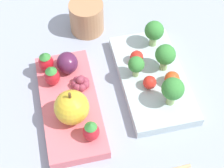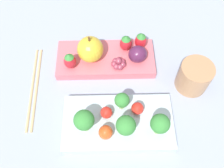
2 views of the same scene
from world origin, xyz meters
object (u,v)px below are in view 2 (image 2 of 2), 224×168
Objects in this scene: broccoli_floret_2 at (160,124)px; bento_box_fruit at (107,59)px; grape_cluster at (119,63)px; strawberry_1 at (141,40)px; apple at (90,49)px; bento_box_savoury at (118,123)px; strawberry_2 at (126,43)px; broccoli_floret_3 at (122,101)px; plum at (138,54)px; cherry_tomato_1 at (137,108)px; broccoli_floret_0 at (84,120)px; broccoli_floret_1 at (126,126)px; cherry_tomato_2 at (106,113)px; drinking_cup at (194,77)px; chopsticks_pair at (34,87)px; cherry_tomato_0 at (106,132)px; strawberry_0 at (70,61)px.

bento_box_fruit is at bearing -68.06° from broccoli_floret_2.
bento_box_fruit is 0.04m from grape_cluster.
broccoli_floret_2 is at bearing 88.66° from strawberry_1.
apple is 0.07m from grape_cluster.
strawberry_2 reaches higher than bento_box_savoury.
broccoli_floret_3 is 1.08× the size of plum.
bento_box_fruit is 4.14× the size of broccoli_floret_2.
cherry_tomato_1 reaches higher than bento_box_savoury.
bento_box_savoury is 3.90× the size of broccoli_floret_0.
strawberry_2 is (-0.11, -0.18, -0.02)m from broccoli_floret_0.
broccoli_floret_1 and broccoli_floret_2 have the same top height.
apple is at bearing -82.87° from cherry_tomato_2.
drinking_cup is at bearing 148.05° from plum.
drinking_cup is at bearing 142.21° from strawberry_2.
broccoli_floret_1 is at bearing 143.50° from chopsticks_pair.
strawberry_2 is (-0.03, -0.20, -0.02)m from broccoli_floret_1.
drinking_cup reaches higher than chopsticks_pair.
strawberry_2 reaches higher than cherry_tomato_0.
cherry_tomato_2 is at bearing 68.57° from strawberry_2.
cherry_tomato_0 is at bearing 81.46° from cherry_tomato_2.
cherry_tomato_2 is at bearing 0.82° from cherry_tomato_1.
broccoli_floret_0 is 2.17× the size of cherry_tomato_0.
plum is at bearing -100.06° from cherry_tomato_1.
plum is 0.05m from grape_cluster.
drinking_cup is (-0.10, -0.10, -0.02)m from broccoli_floret_2.
bento_box_savoury is at bearing 22.46° from cherry_tomato_1.
drinking_cup is at bearing -148.75° from broccoli_floret_1.
cherry_tomato_1 is 0.13m from plum.
broccoli_floret_2 is at bearing 111.94° from bento_box_fruit.
broccoli_floret_1 is 2.09× the size of cherry_tomato_0.
apple is 0.33× the size of chopsticks_pair.
broccoli_floret_0 is at bearing 59.81° from strawberry_2.
bento_box_savoury is 0.14m from grape_cluster.
broccoli_floret_3 reaches higher than cherry_tomato_0.
strawberry_0 is (0.06, -0.17, 0.01)m from cherry_tomato_0.
broccoli_floret_3 is (-0.02, 0.13, 0.04)m from bento_box_fruit.
strawberry_0 and strawberry_1 have the same top height.
broccoli_floret_3 is at bearing -110.51° from bento_box_savoury.
broccoli_floret_1 is 1.26× the size of broccoli_floret_3.
cherry_tomato_1 reaches higher than cherry_tomato_2.
bento_box_savoury is 0.20m from strawberry_1.
cherry_tomato_2 is at bearing 59.07° from strawberry_1.
cherry_tomato_1 is at bearing 23.54° from drinking_cup.
chopsticks_pair is (0.25, 0.07, -0.04)m from strawberry_1.
broccoli_floret_3 and drinking_cup have the same top height.
cherry_tomato_0 is 0.08m from cherry_tomato_1.
broccoli_floret_1 is 0.83× the size of apple.
apple is (0.01, -0.19, 0.02)m from cherry_tomato_0.
broccoli_floret_3 is (-0.08, -0.04, -0.01)m from broccoli_floret_0.
bento_box_savoury is at bearing 23.28° from drinking_cup.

